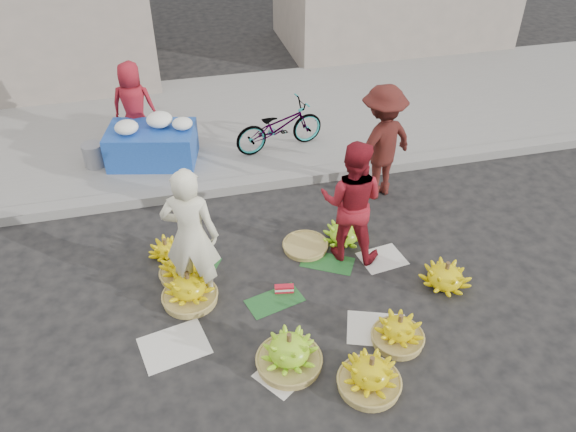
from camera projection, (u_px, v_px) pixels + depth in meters
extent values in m
plane|color=black|center=(279.00, 288.00, 6.75)|extent=(80.00, 80.00, 0.00)
cube|color=gray|center=(246.00, 185.00, 8.42)|extent=(40.00, 0.25, 0.15)
cube|color=gray|center=(225.00, 123.00, 10.06)|extent=(40.00, 4.00, 0.12)
cylinder|color=olive|center=(190.00, 297.00, 6.55)|extent=(0.63, 0.63, 0.09)
cylinder|color=#523A21|center=(187.00, 276.00, 6.35)|extent=(0.05, 0.05, 0.12)
cylinder|color=olive|center=(289.00, 361.00, 5.81)|extent=(0.67, 0.67, 0.09)
cylinder|color=#523A21|center=(289.00, 339.00, 5.60)|extent=(0.05, 0.05, 0.12)
cylinder|color=olive|center=(369.00, 383.00, 5.59)|extent=(0.62, 0.62, 0.09)
cylinder|color=#523A21|center=(372.00, 362.00, 5.39)|extent=(0.05, 0.05, 0.12)
cylinder|color=olive|center=(397.00, 338.00, 6.06)|extent=(0.55, 0.55, 0.09)
cylinder|color=#523A21|center=(401.00, 320.00, 5.88)|extent=(0.05, 0.05, 0.12)
cylinder|color=#523A21|center=(448.00, 267.00, 6.60)|extent=(0.05, 0.05, 0.12)
cylinder|color=#523A21|center=(345.00, 224.00, 7.30)|extent=(0.05, 0.05, 0.12)
cylinder|color=olive|center=(182.00, 274.00, 6.87)|extent=(0.54, 0.54, 0.09)
cylinder|color=#523A21|center=(180.00, 257.00, 6.70)|extent=(0.05, 0.05, 0.12)
cylinder|color=#523A21|center=(165.00, 243.00, 7.11)|extent=(0.05, 0.05, 0.12)
cylinder|color=olive|center=(305.00, 246.00, 7.32)|extent=(0.71, 0.71, 0.07)
cube|color=red|center=(284.00, 289.00, 6.66)|extent=(0.24, 0.11, 0.09)
imported|color=white|center=(191.00, 236.00, 6.17)|extent=(0.73, 0.59, 1.73)
imported|color=maroon|center=(352.00, 202.00, 6.78)|extent=(0.99, 0.92, 1.62)
imported|color=maroon|center=(381.00, 143.00, 7.86)|extent=(1.25, 0.97, 1.70)
cube|color=#1841A0|center=(152.00, 145.00, 8.73)|extent=(1.48, 1.11, 0.55)
ellipsoid|color=white|center=(127.00, 128.00, 8.40)|extent=(0.35, 0.35, 0.19)
ellipsoid|color=white|center=(159.00, 120.00, 8.57)|extent=(0.40, 0.40, 0.22)
ellipsoid|color=white|center=(182.00, 124.00, 8.52)|extent=(0.31, 0.31, 0.17)
cylinder|color=slate|center=(94.00, 155.00, 8.66)|extent=(0.33, 0.33, 0.37)
imported|color=maroon|center=(134.00, 105.00, 8.87)|extent=(0.78, 0.61, 1.42)
imported|color=gray|center=(279.00, 126.00, 8.98)|extent=(0.80, 1.57, 0.78)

